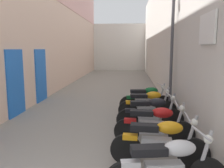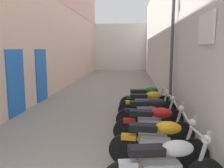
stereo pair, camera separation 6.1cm
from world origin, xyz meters
TOP-DOWN VIEW (x-y plane):
  - ground_plane at (0.00, 9.26)m, footprint 38.52×38.52m
  - building_left at (-2.85, 11.21)m, footprint 0.45×22.52m
  - building_right at (2.86, 11.26)m, footprint 0.45×22.52m
  - building_far_end at (0.00, 23.52)m, footprint 8.31×2.00m
  - motorcycle_nearest at (1.72, 1.53)m, footprint 1.84×0.58m
  - motorcycle_second at (1.72, 2.46)m, footprint 1.85×0.58m
  - motorcycle_third at (1.72, 3.46)m, footprint 1.85×0.58m
  - motorcycle_fourth at (1.72, 4.46)m, footprint 1.85×0.58m
  - motorcycle_fifth at (1.72, 5.45)m, footprint 1.85×0.58m
  - motorcycle_sixth at (1.72, 6.25)m, footprint 1.84×0.58m
  - street_lamp at (2.41, 6.11)m, footprint 0.79×0.18m

SIDE VIEW (x-z plane):
  - ground_plane at x=0.00m, z-range 0.00..0.00m
  - motorcycle_nearest at x=1.72m, z-range -0.02..1.02m
  - motorcycle_second at x=1.72m, z-range -0.02..1.02m
  - motorcycle_third at x=1.72m, z-range -0.02..1.02m
  - motorcycle_fourth at x=1.72m, z-range -0.02..1.02m
  - motorcycle_fifth at x=1.72m, z-range -0.02..1.02m
  - motorcycle_sixth at x=1.72m, z-range -0.02..1.02m
  - building_far_end at x=0.00m, z-range 0.00..4.78m
  - street_lamp at x=2.41m, z-range 0.39..4.73m
  - building_right at x=2.86m, z-range 0.00..6.34m
  - building_left at x=-2.85m, z-range 0.03..8.40m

